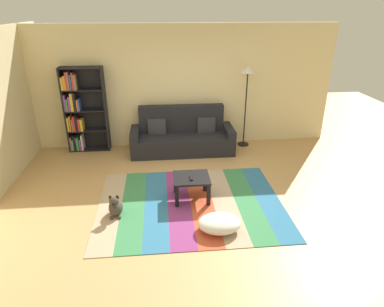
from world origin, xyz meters
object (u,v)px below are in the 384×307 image
at_px(couch, 182,137).
at_px(dog, 115,206).
at_px(coffee_table, 191,181).
at_px(bookshelf, 81,111).
at_px(tv_remote, 191,178).
at_px(pouf, 220,223).
at_px(standing_lamp, 247,80).

distance_m(couch, dog, 2.74).
bearing_deg(couch, coffee_table, -89.78).
height_order(bookshelf, tv_remote, bookshelf).
xyz_separation_m(coffee_table, tv_remote, (-0.01, -0.06, 0.09)).
distance_m(pouf, tv_remote, 0.98).
bearing_deg(coffee_table, couch, 90.22).
bearing_deg(dog, couch, 63.48).
bearing_deg(standing_lamp, couch, -171.52).
relative_size(coffee_table, pouf, 0.95).
distance_m(bookshelf, tv_remote, 3.31).
bearing_deg(pouf, standing_lamp, 70.62).
xyz_separation_m(bookshelf, dog, (0.98, -2.73, -0.76)).
relative_size(pouf, standing_lamp, 0.34).
distance_m(coffee_table, standing_lamp, 2.97).
relative_size(bookshelf, tv_remote, 12.43).
height_order(couch, coffee_table, couch).
height_order(couch, pouf, couch).
relative_size(coffee_table, dog, 1.51).
height_order(coffee_table, dog, coffee_table).
distance_m(couch, tv_remote, 2.13).
height_order(couch, tv_remote, couch).
distance_m(dog, standing_lamp, 4.02).
xyz_separation_m(bookshelf, standing_lamp, (3.67, -0.06, 0.61)).
bearing_deg(bookshelf, pouf, -52.30).
relative_size(coffee_table, tv_remote, 4.00).
bearing_deg(pouf, couch, 96.31).
distance_m(coffee_table, dog, 1.30).
distance_m(bookshelf, standing_lamp, 3.72).
xyz_separation_m(coffee_table, pouf, (0.32, -0.92, -0.21)).
bearing_deg(dog, pouf, -19.51).
distance_m(couch, bookshelf, 2.30).
height_order(couch, dog, couch).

